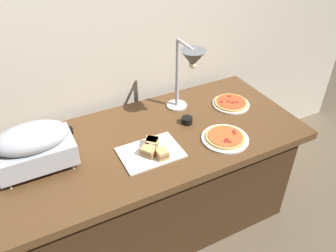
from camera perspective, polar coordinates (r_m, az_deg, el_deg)
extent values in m
plane|color=brown|center=(2.58, -2.64, -15.53)|extent=(8.00, 8.00, 0.00)
cube|color=beige|center=(2.23, -9.12, 14.06)|extent=(4.40, 0.04, 2.40)
cube|color=brown|center=(2.06, -3.20, -2.66)|extent=(1.90, 0.84, 0.05)
cube|color=#3C2715|center=(2.31, -2.88, -10.04)|extent=(1.75, 0.74, 0.71)
cylinder|color=#B7BABF|center=(1.89, -24.94, -9.08)|extent=(0.01, 0.01, 0.04)
cylinder|color=#B7BABF|center=(1.89, -15.61, -6.47)|extent=(0.01, 0.01, 0.04)
cylinder|color=#B7BABF|center=(2.04, -25.55, -5.53)|extent=(0.01, 0.01, 0.04)
cylinder|color=#B7BABF|center=(2.04, -16.96, -3.13)|extent=(0.01, 0.01, 0.04)
cube|color=#B7BABF|center=(1.91, -21.27, -4.21)|extent=(0.40, 0.24, 0.12)
ellipsoid|color=#B7BABF|center=(1.85, -21.93, -1.83)|extent=(0.38, 0.23, 0.13)
cylinder|color=#B7BABF|center=(2.33, 1.48, 3.49)|extent=(0.14, 0.14, 0.01)
cylinder|color=#B7BABF|center=(2.21, 1.57, 8.70)|extent=(0.02, 0.02, 0.46)
cylinder|color=#B7BABF|center=(2.04, 2.93, 13.45)|extent=(0.02, 0.18, 0.02)
cone|color=#595B60|center=(1.99, 4.20, 11.21)|extent=(0.15, 0.15, 0.10)
sphere|color=#F9EAB2|center=(2.01, 4.15, 10.17)|extent=(0.04, 0.04, 0.04)
cylinder|color=white|center=(2.05, 9.53, -2.11)|extent=(0.28, 0.28, 0.01)
cylinder|color=#DBA856|center=(2.05, 9.56, -1.84)|extent=(0.23, 0.23, 0.01)
cylinder|color=#C65628|center=(2.04, 9.58, -1.67)|extent=(0.21, 0.21, 0.00)
cylinder|color=maroon|center=(2.00, 10.31, -2.61)|extent=(0.02, 0.02, 0.00)
cylinder|color=maroon|center=(2.01, 9.82, -2.22)|extent=(0.02, 0.02, 0.00)
cylinder|color=maroon|center=(2.07, 11.08, -1.22)|extent=(0.02, 0.02, 0.00)
cylinder|color=maroon|center=(2.00, 9.63, -2.52)|extent=(0.02, 0.02, 0.00)
cylinder|color=maroon|center=(2.09, 11.01, -0.85)|extent=(0.02, 0.02, 0.00)
cylinder|color=white|center=(2.38, 10.49, 3.64)|extent=(0.25, 0.25, 0.01)
cylinder|color=#DBA856|center=(2.38, 10.52, 3.89)|extent=(0.22, 0.22, 0.01)
cylinder|color=#B74723|center=(2.37, 10.55, 4.05)|extent=(0.20, 0.20, 0.00)
cylinder|color=maroon|center=(2.37, 11.42, 3.96)|extent=(0.02, 0.02, 0.00)
cylinder|color=maroon|center=(2.35, 8.97, 4.03)|extent=(0.02, 0.02, 0.00)
cylinder|color=maroon|center=(2.43, 10.24, 4.95)|extent=(0.02, 0.02, 0.00)
cylinder|color=maroon|center=(2.36, 10.78, 3.88)|extent=(0.02, 0.02, 0.00)
cylinder|color=maroon|center=(2.36, 10.12, 4.08)|extent=(0.02, 0.02, 0.00)
cube|color=white|center=(1.93, -2.96, -4.44)|extent=(0.35, 0.25, 0.01)
cube|color=tan|center=(1.97, -2.66, -3.08)|extent=(0.09, 0.09, 0.02)
cube|color=#9E6642|center=(1.96, -2.67, -2.71)|extent=(0.09, 0.09, 0.01)
cube|color=tan|center=(1.95, -2.69, -2.34)|extent=(0.09, 0.09, 0.02)
cube|color=tan|center=(1.96, -2.65, -3.23)|extent=(0.10, 0.11, 0.02)
cube|color=#9E6642|center=(1.95, -2.66, -2.87)|extent=(0.10, 0.11, 0.01)
cube|color=tan|center=(1.94, -2.67, -2.50)|extent=(0.10, 0.11, 0.02)
cube|color=tan|center=(1.91, -3.23, -4.60)|extent=(0.10, 0.10, 0.02)
cube|color=#9E6642|center=(1.90, -3.24, -4.23)|extent=(0.10, 0.10, 0.01)
cube|color=tan|center=(1.89, -3.26, -3.86)|extent=(0.10, 0.10, 0.02)
cube|color=tan|center=(1.89, -1.02, -5.03)|extent=(0.06, 0.07, 0.02)
cube|color=#9E6642|center=(1.88, -1.03, -4.67)|extent=(0.06, 0.07, 0.01)
cube|color=tan|center=(1.87, -1.03, -4.29)|extent=(0.06, 0.07, 0.02)
cylinder|color=black|center=(2.16, -16.41, -0.80)|extent=(0.06, 0.06, 0.03)
cylinder|color=gold|center=(2.15, -16.48, -0.50)|extent=(0.05, 0.05, 0.01)
cylinder|color=black|center=(2.16, 3.20, 0.96)|extent=(0.07, 0.07, 0.04)
cylinder|color=#562D14|center=(2.15, 3.22, 1.35)|extent=(0.06, 0.06, 0.01)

